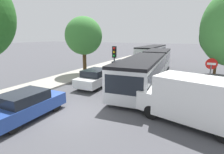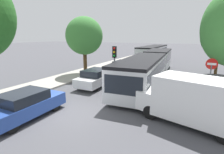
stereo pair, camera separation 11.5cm
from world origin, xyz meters
name	(u,v)px [view 1 (the left image)]	position (x,y,z in m)	size (l,w,h in m)	color
ground_plane	(73,114)	(0.00, 0.00, 0.00)	(200.00, 200.00, 0.00)	#47474C
kerb_strip_left	(96,69)	(-5.98, 11.98, 0.07)	(3.20, 33.96, 0.14)	#9E998E
articulated_bus	(150,65)	(1.62, 9.94, 1.45)	(3.95, 17.10, 2.52)	silver
city_bus_rear	(152,52)	(-1.76, 23.96, 1.46)	(2.67, 11.73, 2.52)	silver
queued_car_blue	(26,105)	(-1.85, -1.41, 0.72)	(1.81, 4.12, 1.42)	#284799
queued_car_white	(96,78)	(-1.78, 5.32, 0.74)	(1.87, 4.25, 1.47)	white
queued_car_green	(122,67)	(-1.89, 11.18, 0.74)	(1.86, 4.24, 1.46)	#236638
white_van	(196,100)	(5.96, 1.79, 1.24)	(5.32, 3.09, 2.31)	white
traffic_light	(114,58)	(-0.22, 5.63, 2.50)	(0.37, 0.39, 3.40)	#56595E
no_entry_sign	(210,73)	(6.62, 5.66, 1.88)	(0.70, 0.08, 2.82)	#56595E
tree_left_mid	(84,36)	(-5.36, 8.73, 4.19)	(3.93, 3.93, 6.21)	#51381E
tree_right_mid	(219,37)	(7.55, 15.60, 4.14)	(3.99, 3.99, 6.55)	#51381E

